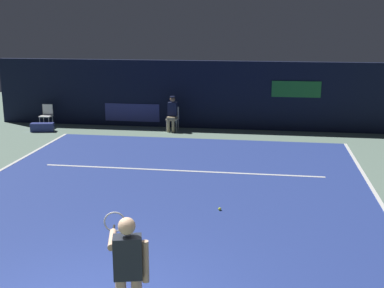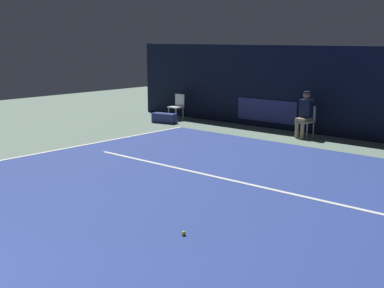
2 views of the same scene
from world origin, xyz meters
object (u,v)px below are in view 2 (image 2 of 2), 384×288
object	(u,v)px
equipment_bag	(164,118)
tennis_ball	(184,233)
line_judge_on_chair	(305,114)
courtside_chair_near	(177,105)

from	to	relation	value
equipment_bag	tennis_ball	bearing A→B (deg)	-55.32
tennis_ball	equipment_bag	size ratio (longest dim) A/B	0.08
line_judge_on_chair	equipment_bag	bearing A→B (deg)	-170.39
line_judge_on_chair	equipment_bag	world-z (taller)	line_judge_on_chair
line_judge_on_chair	tennis_ball	size ratio (longest dim) A/B	19.41
line_judge_on_chair	tennis_ball	bearing A→B (deg)	-71.98
courtside_chair_near	tennis_ball	size ratio (longest dim) A/B	12.94
courtside_chair_near	equipment_bag	bearing A→B (deg)	-78.02
line_judge_on_chair	tennis_ball	world-z (taller)	line_judge_on_chair
courtside_chair_near	equipment_bag	size ratio (longest dim) A/B	1.05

